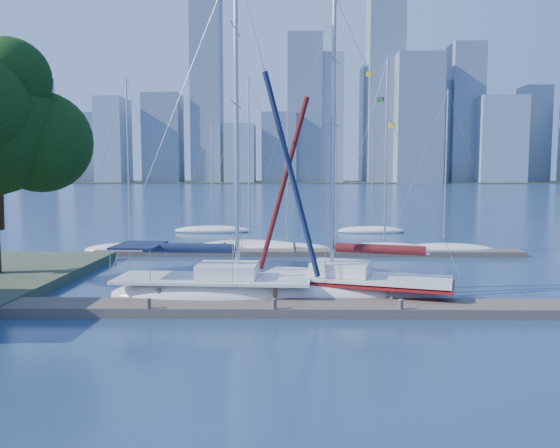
{
  "coord_description": "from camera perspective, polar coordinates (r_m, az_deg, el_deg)",
  "views": [
    {
      "loc": [
        0.52,
        -22.09,
        5.76
      ],
      "look_at": [
        0.16,
        4.0,
        3.32
      ],
      "focal_mm": 35.0,
      "sensor_mm": 36.0,
      "label": 1
    }
  ],
  "objects": [
    {
      "name": "sailboat_navy",
      "position": [
        24.74,
        -6.98,
        -5.4
      ],
      "size": [
        9.53,
        3.61,
        15.61
      ],
      "rotation": [
        0.0,
        0.0,
        -0.06
      ],
      "color": "white",
      "rests_on": "ground"
    },
    {
      "name": "far_shore",
      "position": [
        342.14,
        0.71,
        4.37
      ],
      "size": [
        800.0,
        100.0,
        1.5
      ],
      "primitive_type": "cube",
      "color": "#38472D",
      "rests_on": "ground"
    },
    {
      "name": "bg_boat_6",
      "position": [
        53.66,
        -7.04,
        -0.63
      ],
      "size": [
        7.71,
        3.44,
        10.72
      ],
      "rotation": [
        0.0,
        0.0,
        -0.21
      ],
      "color": "white",
      "rests_on": "ground"
    },
    {
      "name": "near_dock",
      "position": [
        22.78,
        -0.56,
        -8.78
      ],
      "size": [
        26.0,
        2.0,
        0.4
      ],
      "primitive_type": "cube",
      "color": "#463E33",
      "rests_on": "ground"
    },
    {
      "name": "ground",
      "position": [
        22.83,
        -0.56,
        -9.27
      ],
      "size": [
        700.0,
        700.0,
        0.0
      ],
      "primitive_type": "plane",
      "color": "#172D4B",
      "rests_on": "ground"
    },
    {
      "name": "bg_boat_0",
      "position": [
        40.87,
        -15.36,
        -2.58
      ],
      "size": [
        6.89,
        2.98,
        12.87
      ],
      "rotation": [
        0.0,
        0.0,
        0.12
      ],
      "color": "white",
      "rests_on": "ground"
    },
    {
      "name": "far_dock",
      "position": [
        38.52,
        2.98,
        -3.0
      ],
      "size": [
        30.0,
        1.8,
        0.36
      ],
      "primitive_type": "cube",
      "color": "#463E33",
      "rests_on": "ground"
    },
    {
      "name": "bg_boat_3",
      "position": [
        39.64,
        10.84,
        -2.68
      ],
      "size": [
        7.38,
        3.23,
        14.02
      ],
      "rotation": [
        0.0,
        0.0,
        -0.11
      ],
      "color": "white",
      "rests_on": "ground"
    },
    {
      "name": "bg_boat_2",
      "position": [
        40.19,
        0.76,
        -2.58
      ],
      "size": [
        6.76,
        3.69,
        10.68
      ],
      "rotation": [
        0.0,
        0.0,
        -0.29
      ],
      "color": "white",
      "rests_on": "ground"
    },
    {
      "name": "bg_boat_4",
      "position": [
        41.14,
        16.72,
        -2.59
      ],
      "size": [
        7.74,
        2.86,
        11.97
      ],
      "rotation": [
        0.0,
        0.0,
        -0.09
      ],
      "color": "white",
      "rests_on": "ground"
    },
    {
      "name": "skyline",
      "position": [
        314.96,
        5.51,
        10.76
      ],
      "size": [
        504.35,
        51.31,
        122.56
      ],
      "color": "gray",
      "rests_on": "ground"
    },
    {
      "name": "bg_boat_1",
      "position": [
        41.21,
        -3.22,
        -2.33
      ],
      "size": [
        8.01,
        2.41,
        13.3
      ],
      "rotation": [
        0.0,
        0.0,
        -0.02
      ],
      "color": "white",
      "rests_on": "ground"
    },
    {
      "name": "sailboat_maroon",
      "position": [
        25.26,
        7.78,
        -5.45
      ],
      "size": [
        9.66,
        5.61,
        14.26
      ],
      "rotation": [
        0.0,
        0.0,
        -0.3
      ],
      "color": "white",
      "rests_on": "ground"
    },
    {
      "name": "bg_boat_7",
      "position": [
        53.62,
        9.53,
        -0.67
      ],
      "size": [
        6.58,
        2.24,
        10.4
      ],
      "rotation": [
        0.0,
        0.0,
        -0.05
      ],
      "color": "white",
      "rests_on": "ground"
    }
  ]
}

